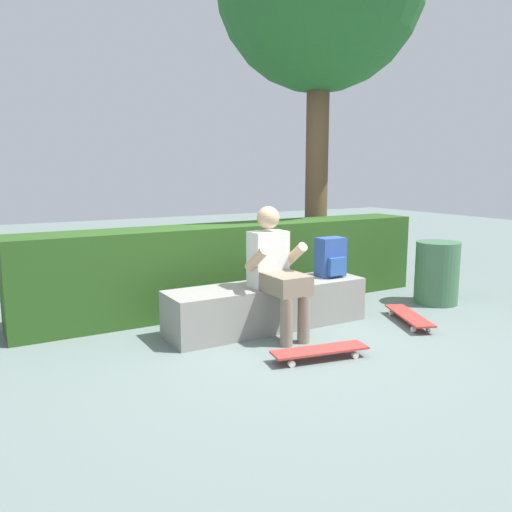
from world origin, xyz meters
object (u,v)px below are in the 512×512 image
bench_main (268,306)px  skateboard_near_person (320,351)px  person_skater (276,268)px  backpack_on_bench (331,258)px  skateboard_beside_bench (409,316)px  trash_bin (437,273)px

bench_main → skateboard_near_person: (-0.08, -0.95, -0.14)m
person_skater → backpack_on_bench: size_ratio=2.95×
bench_main → skateboard_beside_bench: bench_main is taller
skateboard_near_person → person_skater: bearing=87.1°
person_skater → backpack_on_bench: person_skater is taller
person_skater → skateboard_near_person: 0.91m
skateboard_near_person → skateboard_beside_bench: size_ratio=1.01×
person_skater → trash_bin: 2.21m
skateboard_beside_bench → backpack_on_bench: backpack_on_bench is taller
bench_main → skateboard_beside_bench: bearing=-24.5°
skateboard_beside_bench → backpack_on_bench: size_ratio=2.04×
skateboard_near_person → trash_bin: 2.38m
skateboard_near_person → trash_bin: bearing=19.3°
person_skater → backpack_on_bench: bearing=14.9°
skateboard_beside_bench → backpack_on_bench: 0.96m
skateboard_beside_bench → trash_bin: (0.86, 0.42, 0.28)m
bench_main → backpack_on_bench: 0.85m
skateboard_beside_bench → trash_bin: trash_bin is taller
backpack_on_bench → trash_bin: (1.40, -0.16, -0.27)m
bench_main → person_skater: person_skater is taller
skateboard_near_person → backpack_on_bench: size_ratio=2.06×
bench_main → backpack_on_bench: size_ratio=4.99×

